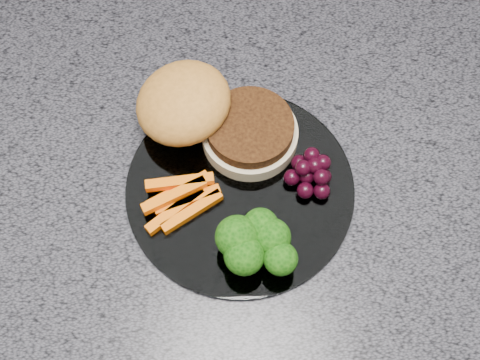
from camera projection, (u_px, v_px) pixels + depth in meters
name	position (u px, v px, depth m)	size (l,w,h in m)	color
island_cabinet	(218.00, 281.00, 1.20)	(1.20, 0.60, 0.86)	#533B1C
countertop	(207.00, 169.00, 0.80)	(1.20, 0.60, 0.04)	#484751
plate	(240.00, 189.00, 0.76)	(0.26, 0.26, 0.01)	white
burger	(207.00, 115.00, 0.77)	(0.20, 0.16, 0.06)	beige
carrot_sticks	(181.00, 198.00, 0.74)	(0.09, 0.08, 0.02)	#FF6B04
broccoli	(255.00, 243.00, 0.69)	(0.09, 0.07, 0.06)	olive
grape_bunch	(312.00, 172.00, 0.75)	(0.05, 0.06, 0.03)	black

